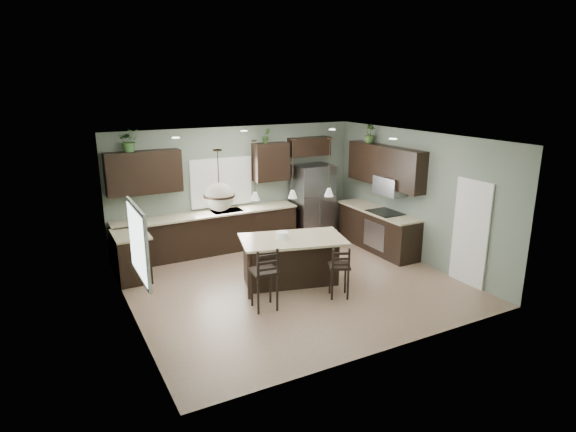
# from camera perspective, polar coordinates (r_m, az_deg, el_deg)

# --- Properties ---
(ground) EXTENTS (6.00, 6.00, 0.00)m
(ground) POSITION_cam_1_polar(r_m,az_deg,el_deg) (9.42, 0.61, -8.00)
(ground) COLOR #9E8466
(ground) RESTS_ON ground
(pantry_door) EXTENTS (0.04, 0.82, 2.04)m
(pantry_door) POSITION_cam_1_polar(r_m,az_deg,el_deg) (9.72, 20.82, -1.90)
(pantry_door) COLOR white
(pantry_door) RESTS_ON ground
(window_back) EXTENTS (1.35, 0.02, 1.00)m
(window_back) POSITION_cam_1_polar(r_m,az_deg,el_deg) (11.19, -7.91, 4.00)
(window_back) COLOR white
(window_back) RESTS_ON room_shell
(window_left) EXTENTS (0.02, 1.10, 1.00)m
(window_left) POSITION_cam_1_polar(r_m,az_deg,el_deg) (7.23, -17.43, -3.06)
(window_left) COLOR white
(window_left) RESTS_ON room_shell
(left_return_cabs) EXTENTS (0.60, 0.90, 0.90)m
(left_return_cabs) POSITION_cam_1_polar(r_m,az_deg,el_deg) (9.96, -18.09, -4.69)
(left_return_cabs) COLOR black
(left_return_cabs) RESTS_ON ground
(left_return_countertop) EXTENTS (0.66, 0.96, 0.04)m
(left_return_countertop) POSITION_cam_1_polar(r_m,az_deg,el_deg) (9.82, -18.20, -2.10)
(left_return_countertop) COLOR #C1BA92
(left_return_countertop) RESTS_ON left_return_cabs
(back_lower_cabs) EXTENTS (4.20, 0.60, 0.90)m
(back_lower_cabs) POSITION_cam_1_polar(r_m,az_deg,el_deg) (11.07, -9.37, -2.09)
(back_lower_cabs) COLOR black
(back_lower_cabs) RESTS_ON ground
(back_countertop) EXTENTS (4.20, 0.66, 0.04)m
(back_countertop) POSITION_cam_1_polar(r_m,az_deg,el_deg) (10.92, -9.44, 0.24)
(back_countertop) COLOR #C1BA92
(back_countertop) RESTS_ON back_lower_cabs
(sink_inset) EXTENTS (0.70, 0.45, 0.01)m
(sink_inset) POSITION_cam_1_polar(r_m,az_deg,el_deg) (11.06, -7.24, 0.60)
(sink_inset) COLOR gray
(sink_inset) RESTS_ON back_countertop
(faucet) EXTENTS (0.02, 0.02, 0.28)m
(faucet) POSITION_cam_1_polar(r_m,az_deg,el_deg) (10.99, -7.21, 1.30)
(faucet) COLOR silver
(faucet) RESTS_ON back_countertop
(back_upper_left) EXTENTS (1.55, 0.34, 0.90)m
(back_upper_left) POSITION_cam_1_polar(r_m,az_deg,el_deg) (10.51, -16.70, 4.96)
(back_upper_left) COLOR black
(back_upper_left) RESTS_ON room_shell
(back_upper_right) EXTENTS (0.85, 0.34, 0.90)m
(back_upper_right) POSITION_cam_1_polar(r_m,az_deg,el_deg) (11.44, -2.04, 6.43)
(back_upper_right) COLOR black
(back_upper_right) RESTS_ON room_shell
(fridge_header) EXTENTS (1.05, 0.34, 0.45)m
(fridge_header) POSITION_cam_1_polar(r_m,az_deg,el_deg) (11.89, 2.55, 8.23)
(fridge_header) COLOR black
(fridge_header) RESTS_ON room_shell
(right_lower_cabs) EXTENTS (0.60, 2.35, 0.90)m
(right_lower_cabs) POSITION_cam_1_polar(r_m,az_deg,el_deg) (11.37, 10.51, -1.66)
(right_lower_cabs) COLOR black
(right_lower_cabs) RESTS_ON ground
(right_countertop) EXTENTS (0.66, 2.35, 0.04)m
(right_countertop) POSITION_cam_1_polar(r_m,az_deg,el_deg) (11.23, 10.55, 0.62)
(right_countertop) COLOR #C1BA92
(right_countertop) RESTS_ON right_lower_cabs
(cooktop) EXTENTS (0.58, 0.75, 0.02)m
(cooktop) POSITION_cam_1_polar(r_m,az_deg,el_deg) (11.02, 11.44, 0.41)
(cooktop) COLOR black
(cooktop) RESTS_ON right_countertop
(wall_oven_front) EXTENTS (0.01, 0.72, 0.60)m
(wall_oven_front) POSITION_cam_1_polar(r_m,az_deg,el_deg) (10.98, 10.14, -2.26)
(wall_oven_front) COLOR gray
(wall_oven_front) RESTS_ON right_lower_cabs
(right_upper_cabs) EXTENTS (0.34, 2.35, 0.90)m
(right_upper_cabs) POSITION_cam_1_polar(r_m,az_deg,el_deg) (11.11, 11.42, 5.85)
(right_upper_cabs) COLOR black
(right_upper_cabs) RESTS_ON room_shell
(microwave) EXTENTS (0.40, 0.75, 0.40)m
(microwave) POSITION_cam_1_polar(r_m,az_deg,el_deg) (10.94, 12.01, 3.54)
(microwave) COLOR gray
(microwave) RESTS_ON right_upper_cabs
(refrigerator) EXTENTS (0.90, 0.74, 1.85)m
(refrigerator) POSITION_cam_1_polar(r_m,az_deg,el_deg) (11.86, 2.89, 1.69)
(refrigerator) COLOR gray
(refrigerator) RESTS_ON ground
(kitchen_island) EXTENTS (2.16, 1.56, 0.92)m
(kitchen_island) POSITION_cam_1_polar(r_m,az_deg,el_deg) (9.25, 0.53, -5.37)
(kitchen_island) COLOR black
(kitchen_island) RESTS_ON ground
(serving_dish) EXTENTS (0.24, 0.24, 0.14)m
(serving_dish) POSITION_cam_1_polar(r_m,az_deg,el_deg) (9.03, -0.69, -2.32)
(serving_dish) COLOR white
(serving_dish) RESTS_ON kitchen_island
(bar_stool_left) EXTENTS (0.46, 0.46, 1.13)m
(bar_stool_left) POSITION_cam_1_polar(r_m,az_deg,el_deg) (8.23, -2.84, -7.34)
(bar_stool_left) COLOR black
(bar_stool_left) RESTS_ON ground
(bar_stool_right) EXTENTS (0.48, 0.48, 0.98)m
(bar_stool_right) POSITION_cam_1_polar(r_m,az_deg,el_deg) (8.74, 6.08, -6.56)
(bar_stool_right) COLOR black
(bar_stool_right) RESTS_ON ground
(pendant_left) EXTENTS (0.17, 0.17, 1.10)m
(pendant_left) POSITION_cam_1_polar(r_m,az_deg,el_deg) (8.63, -3.98, 5.40)
(pendant_left) COLOR white
(pendant_left) RESTS_ON room_shell
(pendant_center) EXTENTS (0.17, 0.17, 1.10)m
(pendant_center) POSITION_cam_1_polar(r_m,az_deg,el_deg) (8.77, 0.56, 5.60)
(pendant_center) COLOR silver
(pendant_center) RESTS_ON room_shell
(pendant_right) EXTENTS (0.17, 0.17, 1.10)m
(pendant_right) POSITION_cam_1_polar(r_m,az_deg,el_deg) (8.96, 4.94, 5.76)
(pendant_right) COLOR white
(pendant_right) RESTS_ON room_shell
(chandelier) EXTENTS (0.49, 0.49, 0.98)m
(chandelier) POSITION_cam_1_polar(r_m,az_deg,el_deg) (7.49, -8.23, 4.19)
(chandelier) COLOR beige
(chandelier) RESTS_ON room_shell
(plant_back_left) EXTENTS (0.42, 0.36, 0.47)m
(plant_back_left) POSITION_cam_1_polar(r_m,az_deg,el_deg) (10.34, -18.30, 8.49)
(plant_back_left) COLOR #2E5826
(plant_back_left) RESTS_ON back_upper_left
(plant_back_right) EXTENTS (0.21, 0.18, 0.35)m
(plant_back_right) POSITION_cam_1_polar(r_m,az_deg,el_deg) (11.28, -2.61, 9.49)
(plant_back_right) COLOR #2F4F22
(plant_back_right) RESTS_ON back_upper_right
(plant_right_wall) EXTENTS (0.25, 0.25, 0.44)m
(plant_right_wall) POSITION_cam_1_polar(r_m,az_deg,el_deg) (11.44, 9.66, 9.59)
(plant_right_wall) COLOR #395826
(plant_right_wall) RESTS_ON right_upper_cabs
(room_shell) EXTENTS (6.00, 6.00, 6.00)m
(room_shell) POSITION_cam_1_polar(r_m,az_deg,el_deg) (8.88, 0.64, 2.10)
(room_shell) COLOR slate
(room_shell) RESTS_ON ground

